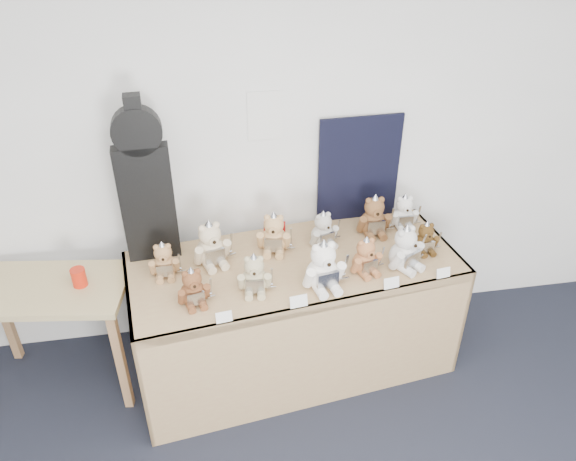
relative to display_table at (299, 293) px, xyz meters
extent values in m
plane|color=silver|center=(-0.26, 0.55, 0.70)|extent=(6.00, 0.00, 6.00)
cube|color=white|center=(-0.11, 0.54, 0.92)|extent=(0.21, 0.00, 0.30)
cube|color=#99734E|center=(-0.01, 0.08, 0.14)|extent=(2.07, 1.08, 0.06)
cube|color=#99734E|center=(0.04, -0.32, -0.24)|extent=(1.96, 0.28, 0.82)
cube|color=#99734E|center=(-0.98, -0.05, -0.24)|extent=(0.13, 0.82, 0.82)
cube|color=#99734E|center=(0.96, 0.21, -0.24)|extent=(0.13, 0.82, 0.82)
cube|color=#987E51|center=(-1.47, 0.16, 0.10)|extent=(0.99, 0.64, 0.04)
cube|color=olive|center=(-1.86, 0.43, -0.28)|extent=(0.06, 0.06, 0.73)
cube|color=olive|center=(-1.08, -0.12, -0.28)|extent=(0.06, 0.06, 0.73)
cube|color=olive|center=(-1.02, 0.31, -0.28)|extent=(0.06, 0.06, 0.73)
cube|color=black|center=(-0.83, 0.30, 0.54)|extent=(0.31, 0.11, 0.72)
cylinder|color=black|center=(-0.83, 0.30, 0.99)|extent=(0.28, 0.11, 0.27)
cube|color=black|center=(-0.83, 0.30, 1.09)|extent=(0.09, 0.09, 0.18)
cube|color=black|center=(0.49, 0.52, 0.53)|extent=(0.54, 0.04, 0.72)
cylinder|color=red|center=(-1.27, 0.14, 0.18)|extent=(0.08, 0.08, 0.11)
ellipsoid|color=brown|center=(-0.61, -0.19, 0.24)|extent=(0.17, 0.15, 0.14)
sphere|color=brown|center=(-0.61, -0.19, 0.33)|extent=(0.11, 0.11, 0.11)
cylinder|color=brown|center=(-0.60, -0.23, 0.32)|extent=(0.05, 0.03, 0.04)
sphere|color=black|center=(-0.60, -0.25, 0.32)|extent=(0.02, 0.02, 0.02)
sphere|color=brown|center=(-0.65, -0.20, 0.37)|extent=(0.03, 0.03, 0.03)
sphere|color=brown|center=(-0.58, -0.18, 0.37)|extent=(0.03, 0.03, 0.03)
cylinder|color=brown|center=(-0.68, -0.22, 0.24)|extent=(0.06, 0.09, 0.11)
cylinder|color=brown|center=(-0.54, -0.19, 0.24)|extent=(0.06, 0.09, 0.11)
cylinder|color=brown|center=(-0.63, -0.25, 0.19)|extent=(0.06, 0.10, 0.04)
cylinder|color=brown|center=(-0.57, -0.23, 0.19)|extent=(0.06, 0.10, 0.04)
cube|color=silver|center=(-0.60, -0.25, 0.24)|extent=(0.09, 0.04, 0.08)
cone|color=silver|center=(-0.61, -0.19, 0.38)|extent=(0.09, 0.09, 0.07)
cube|color=silver|center=(-0.52, -0.20, 0.26)|extent=(0.02, 0.04, 0.15)
cube|color=silver|center=(-0.52, -0.20, 0.21)|extent=(0.04, 0.01, 0.01)
ellipsoid|color=tan|center=(-0.28, -0.14, 0.24)|extent=(0.16, 0.14, 0.15)
sphere|color=tan|center=(-0.28, -0.14, 0.34)|extent=(0.11, 0.11, 0.11)
cylinder|color=tan|center=(-0.28, -0.19, 0.33)|extent=(0.05, 0.03, 0.05)
sphere|color=black|center=(-0.28, -0.20, 0.33)|extent=(0.02, 0.02, 0.02)
sphere|color=tan|center=(-0.31, -0.14, 0.38)|extent=(0.04, 0.04, 0.04)
sphere|color=tan|center=(-0.24, -0.14, 0.38)|extent=(0.04, 0.04, 0.04)
cylinder|color=tan|center=(-0.35, -0.15, 0.25)|extent=(0.05, 0.09, 0.11)
cylinder|color=tan|center=(-0.21, -0.16, 0.25)|extent=(0.05, 0.09, 0.11)
cylinder|color=tan|center=(-0.32, -0.19, 0.20)|extent=(0.05, 0.10, 0.05)
cylinder|color=tan|center=(-0.25, -0.19, 0.20)|extent=(0.05, 0.10, 0.05)
cube|color=silver|center=(-0.28, -0.20, 0.24)|extent=(0.10, 0.03, 0.08)
cone|color=silver|center=(-0.28, -0.14, 0.39)|extent=(0.09, 0.09, 0.07)
cube|color=silver|center=(-0.18, -0.18, 0.27)|extent=(0.02, 0.04, 0.16)
cube|color=silver|center=(-0.18, -0.18, 0.21)|extent=(0.05, 0.01, 0.01)
ellipsoid|color=white|center=(0.10, -0.16, 0.26)|extent=(0.22, 0.20, 0.19)
sphere|color=white|center=(0.10, -0.16, 0.38)|extent=(0.14, 0.14, 0.14)
cylinder|color=white|center=(0.11, -0.22, 0.37)|extent=(0.06, 0.04, 0.06)
sphere|color=black|center=(0.12, -0.24, 0.37)|extent=(0.02, 0.02, 0.02)
sphere|color=white|center=(0.06, -0.17, 0.44)|extent=(0.04, 0.04, 0.04)
sphere|color=white|center=(0.15, -0.15, 0.44)|extent=(0.04, 0.04, 0.04)
cylinder|color=white|center=(0.02, -0.20, 0.27)|extent=(0.07, 0.11, 0.14)
cylinder|color=white|center=(0.20, -0.17, 0.27)|extent=(0.07, 0.11, 0.14)
cylinder|color=white|center=(0.07, -0.24, 0.20)|extent=(0.08, 0.13, 0.06)
cylinder|color=white|center=(0.16, -0.22, 0.20)|extent=(0.08, 0.13, 0.06)
cube|color=silver|center=(0.12, -0.24, 0.26)|extent=(0.13, 0.04, 0.11)
cone|color=silver|center=(0.10, -0.16, 0.44)|extent=(0.12, 0.12, 0.09)
cube|color=silver|center=(0.23, -0.18, 0.29)|extent=(0.02, 0.05, 0.20)
cube|color=silver|center=(0.23, -0.18, 0.22)|extent=(0.06, 0.02, 0.01)
ellipsoid|color=#A6673F|center=(0.37, -0.07, 0.24)|extent=(0.18, 0.16, 0.15)
sphere|color=#A6673F|center=(0.37, -0.07, 0.34)|extent=(0.11, 0.11, 0.11)
cylinder|color=#A6673F|center=(0.39, -0.12, 0.33)|extent=(0.05, 0.04, 0.05)
sphere|color=black|center=(0.39, -0.13, 0.33)|extent=(0.02, 0.02, 0.02)
sphere|color=#A6673F|center=(0.34, -0.08, 0.38)|extent=(0.03, 0.03, 0.03)
sphere|color=#A6673F|center=(0.41, -0.06, 0.38)|extent=(0.03, 0.03, 0.03)
cylinder|color=#A6673F|center=(0.31, -0.11, 0.24)|extent=(0.06, 0.09, 0.11)
cylinder|color=#A6673F|center=(0.45, -0.07, 0.24)|extent=(0.06, 0.09, 0.11)
cylinder|color=#A6673F|center=(0.36, -0.13, 0.20)|extent=(0.07, 0.10, 0.04)
cylinder|color=#A6673F|center=(0.42, -0.11, 0.20)|extent=(0.07, 0.10, 0.04)
cube|color=silver|center=(0.39, -0.13, 0.24)|extent=(0.10, 0.04, 0.08)
cone|color=silver|center=(0.37, -0.07, 0.38)|extent=(0.09, 0.09, 0.07)
cube|color=silver|center=(0.47, -0.08, 0.27)|extent=(0.02, 0.04, 0.15)
cube|color=silver|center=(0.47, -0.08, 0.21)|extent=(0.04, 0.02, 0.01)
ellipsoid|color=silver|center=(0.61, -0.06, 0.25)|extent=(0.23, 0.22, 0.18)
sphere|color=silver|center=(0.61, -0.06, 0.37)|extent=(0.13, 0.13, 0.13)
cylinder|color=silver|center=(0.64, -0.11, 0.36)|extent=(0.06, 0.05, 0.05)
sphere|color=black|center=(0.65, -0.13, 0.36)|extent=(0.02, 0.02, 0.02)
sphere|color=silver|center=(0.58, -0.08, 0.42)|extent=(0.04, 0.04, 0.04)
sphere|color=silver|center=(0.65, -0.04, 0.42)|extent=(0.04, 0.04, 0.04)
cylinder|color=silver|center=(0.55, -0.12, 0.26)|extent=(0.09, 0.11, 0.13)
cylinder|color=silver|center=(0.70, -0.04, 0.26)|extent=(0.09, 0.11, 0.13)
cylinder|color=silver|center=(0.61, -0.14, 0.20)|extent=(0.10, 0.13, 0.05)
cylinder|color=silver|center=(0.68, -0.10, 0.20)|extent=(0.10, 0.13, 0.05)
cube|color=silver|center=(0.65, -0.12, 0.25)|extent=(0.11, 0.07, 0.10)
cone|color=silver|center=(0.61, -0.06, 0.42)|extent=(0.11, 0.11, 0.08)
cube|color=silver|center=(0.73, -0.04, 0.29)|extent=(0.03, 0.05, 0.19)
cube|color=silver|center=(0.73, -0.04, 0.21)|extent=(0.05, 0.03, 0.01)
ellipsoid|color=#4D351A|center=(0.80, 0.07, 0.23)|extent=(0.14, 0.12, 0.13)
sphere|color=#4D351A|center=(0.80, 0.07, 0.32)|extent=(0.09, 0.09, 0.09)
cylinder|color=#4D351A|center=(0.80, 0.03, 0.31)|extent=(0.04, 0.02, 0.04)
sphere|color=black|center=(0.80, 0.02, 0.31)|extent=(0.02, 0.02, 0.02)
sphere|color=#4D351A|center=(0.76, 0.07, 0.35)|extent=(0.03, 0.03, 0.03)
sphere|color=#4D351A|center=(0.83, 0.07, 0.35)|extent=(0.03, 0.03, 0.03)
cylinder|color=#4D351A|center=(0.74, 0.05, 0.24)|extent=(0.04, 0.07, 0.10)
cylinder|color=#4D351A|center=(0.86, 0.06, 0.24)|extent=(0.04, 0.07, 0.10)
cylinder|color=#4D351A|center=(0.77, 0.02, 0.19)|extent=(0.04, 0.09, 0.04)
cylinder|color=#4D351A|center=(0.83, 0.03, 0.19)|extent=(0.04, 0.09, 0.04)
cube|color=silver|center=(0.80, 0.02, 0.23)|extent=(0.08, 0.02, 0.07)
cone|color=silver|center=(0.80, 0.07, 0.36)|extent=(0.08, 0.08, 0.06)
cube|color=silver|center=(0.88, 0.05, 0.26)|extent=(0.01, 0.03, 0.13)
cube|color=silver|center=(0.88, 0.05, 0.20)|extent=(0.04, 0.01, 0.01)
ellipsoid|color=beige|center=(-0.50, 0.16, 0.25)|extent=(0.22, 0.20, 0.18)
sphere|color=beige|center=(-0.50, 0.16, 0.37)|extent=(0.13, 0.13, 0.13)
cylinder|color=beige|center=(-0.48, 0.11, 0.36)|extent=(0.06, 0.05, 0.06)
sphere|color=black|center=(-0.48, 0.09, 0.36)|extent=(0.02, 0.02, 0.02)
sphere|color=beige|center=(-0.54, 0.15, 0.42)|extent=(0.04, 0.04, 0.04)
sphere|color=beige|center=(-0.46, 0.18, 0.42)|extent=(0.04, 0.04, 0.04)
cylinder|color=beige|center=(-0.57, 0.12, 0.26)|extent=(0.08, 0.11, 0.14)
cylinder|color=beige|center=(-0.41, 0.17, 0.26)|extent=(0.08, 0.11, 0.14)
cylinder|color=beige|center=(-0.52, 0.09, 0.20)|extent=(0.09, 0.13, 0.05)
cylinder|color=beige|center=(-0.44, 0.12, 0.20)|extent=(0.09, 0.13, 0.05)
cube|color=silver|center=(-0.48, 0.10, 0.26)|extent=(0.12, 0.05, 0.10)
cone|color=silver|center=(-0.50, 0.16, 0.43)|extent=(0.11, 0.11, 0.09)
cube|color=silver|center=(-0.38, 0.16, 0.29)|extent=(0.03, 0.05, 0.19)
cube|color=silver|center=(-0.38, 0.16, 0.22)|extent=(0.05, 0.02, 0.01)
ellipsoid|color=tan|center=(-0.11, 0.23, 0.25)|extent=(0.19, 0.17, 0.17)
sphere|color=tan|center=(-0.11, 0.23, 0.36)|extent=(0.12, 0.12, 0.12)
cylinder|color=tan|center=(-0.12, 0.18, 0.35)|extent=(0.06, 0.04, 0.05)
sphere|color=black|center=(-0.13, 0.16, 0.35)|extent=(0.02, 0.02, 0.02)
sphere|color=tan|center=(-0.15, 0.24, 0.40)|extent=(0.04, 0.04, 0.04)
sphere|color=tan|center=(-0.07, 0.23, 0.40)|extent=(0.04, 0.04, 0.04)
cylinder|color=tan|center=(-0.19, 0.23, 0.25)|extent=(0.06, 0.10, 0.13)
cylinder|color=tan|center=(-0.04, 0.20, 0.25)|extent=(0.06, 0.10, 0.13)
cylinder|color=tan|center=(-0.16, 0.18, 0.20)|extent=(0.07, 0.12, 0.05)
cylinder|color=tan|center=(-0.09, 0.17, 0.20)|extent=(0.07, 0.12, 0.05)
cube|color=silver|center=(-0.13, 0.17, 0.25)|extent=(0.11, 0.04, 0.09)
cone|color=silver|center=(-0.11, 0.23, 0.41)|extent=(0.10, 0.10, 0.08)
cube|color=silver|center=(-0.02, 0.18, 0.28)|extent=(0.02, 0.04, 0.17)
cube|color=silver|center=(-0.02, 0.18, 0.21)|extent=(0.05, 0.02, 0.01)
cube|color=#9E1212|center=(-0.10, 0.29, 0.26)|extent=(0.14, 0.06, 0.15)
ellipsoid|color=beige|center=(0.20, 0.25, 0.24)|extent=(0.18, 0.17, 0.15)
sphere|color=beige|center=(0.20, 0.25, 0.34)|extent=(0.11, 0.11, 0.11)
cylinder|color=beige|center=(0.21, 0.20, 0.33)|extent=(0.05, 0.04, 0.05)
sphere|color=black|center=(0.22, 0.19, 0.33)|extent=(0.02, 0.02, 0.02)
sphere|color=beige|center=(0.16, 0.23, 0.38)|extent=(0.03, 0.03, 0.03)
sphere|color=beige|center=(0.23, 0.26, 0.38)|extent=(0.03, 0.03, 0.03)
cylinder|color=beige|center=(0.14, 0.21, 0.24)|extent=(0.07, 0.09, 0.11)
cylinder|color=beige|center=(0.27, 0.25, 0.24)|extent=(0.07, 0.09, 0.11)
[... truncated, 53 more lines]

